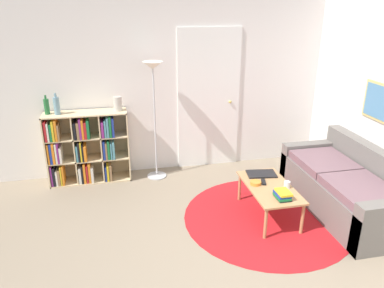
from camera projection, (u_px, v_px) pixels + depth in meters
The scene contains 15 objects.
wall_back at pixel (181, 84), 5.38m from camera, with size 7.31×0.11×2.60m.
wall_right at pixel (378, 99), 4.51m from camera, with size 0.08×5.78×2.60m.
rug at pixel (267, 217), 4.45m from camera, with size 1.97×1.97×0.01m.
bookshelf at pixel (84, 148), 5.19m from camera, with size 1.11×0.34×1.00m.
floor_lamp at pixel (153, 85), 5.00m from camera, with size 0.28×0.28×1.66m.
couch at pixel (349, 188), 4.54m from camera, with size 0.84×1.82×0.78m.
coffee_table at pixel (270, 189), 4.37m from camera, with size 0.51×0.93×0.39m.
laptop at pixel (261, 174), 4.64m from camera, with size 0.38×0.27×0.02m.
bowl at pixel (256, 183), 4.39m from camera, with size 0.13×0.13×0.04m.
book_stack_on_table at pixel (283, 195), 4.08m from camera, with size 0.15×0.20×0.09m.
cup at pixel (287, 185), 4.30m from camera, with size 0.07×0.07×0.08m.
remote at pixel (264, 182), 4.43m from camera, with size 0.08×0.15×0.02m.
bottle_left at pixel (47, 106), 4.91m from camera, with size 0.07×0.07×0.26m.
bottle_middle at pixel (57, 106), 4.90m from camera, with size 0.08×0.08×0.29m.
vase_on_shelf at pixel (118, 104), 5.07m from camera, with size 0.11×0.11×0.20m.
Camera 1 is at (-0.94, -2.45, 2.43)m, focal length 35.00 mm.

